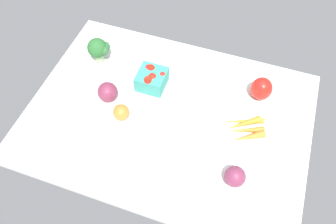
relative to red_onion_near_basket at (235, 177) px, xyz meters
The scene contains 8 objects.
tablecloth 34.40cm from the red_onion_near_basket, 31.55° to the right, with size 104.00×76.00×2.00cm, color white.
red_onion_near_basket is the anchor object (origin of this frame).
berry_basket 49.62cm from the red_onion_near_basket, 36.56° to the right, with size 10.83×10.83×7.88cm.
carrot_bunch 20.64cm from the red_onion_near_basket, 88.20° to the right, with size 17.22×14.71×2.97cm.
red_onion_center 56.33cm from the red_onion_near_basket, 18.92° to the right, with size 7.68×7.68×7.68cm, color #7C2E48.
broccoli_head 73.61cm from the red_onion_near_basket, 28.42° to the right, with size 9.06×8.98×11.34cm.
heirloom_tomato_orange 46.35cm from the red_onion_near_basket, 14.19° to the right, with size 6.18×6.18×6.18cm, color orange.
bell_pepper_red 37.90cm from the red_onion_near_basket, 92.07° to the right, with size 8.14×8.14×9.33cm, color red.
Camera 1 is at (-24.06, 69.07, 109.29)cm, focal length 37.14 mm.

